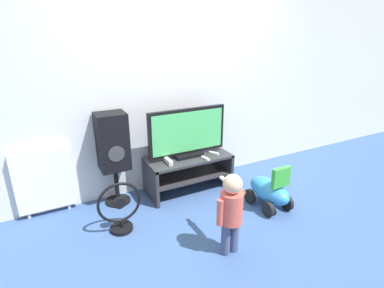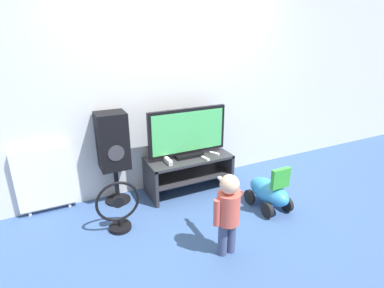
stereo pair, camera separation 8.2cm
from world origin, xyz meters
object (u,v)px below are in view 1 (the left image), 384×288
Objects in this scene: speaker_tower at (113,144)px; remote_secondary at (205,158)px; radiator at (44,180)px; child at (231,208)px; television at (187,133)px; ride_on_toy at (269,190)px; game_console at (168,161)px; floor_fan at (120,209)px; remote_primary at (214,153)px.

remote_secondary is at bearing -16.28° from speaker_tower.
speaker_tower reaches higher than radiator.
radiator is (-1.40, 1.44, -0.06)m from child.
television reaches higher than ride_on_toy.
speaker_tower is at bearing -9.31° from radiator.
ride_on_toy is at bearing 26.57° from child.
game_console is 0.36× the size of floor_fan.
game_console is 1.48× the size of remote_primary.
child reaches higher than ride_on_toy.
television is 1.26m from child.
game_console is (-0.30, -0.09, -0.26)m from television.
child is (-0.52, -1.12, -0.01)m from remote_primary.
floor_fan is 1.64m from ride_on_toy.
speaker_tower is 1.45× the size of radiator.
television is 0.92× the size of speaker_tower.
speaker_tower is at bearing 170.36° from remote_primary.
game_console is at bearing 167.10° from remote_secondary.
floor_fan reaches higher than remote_primary.
remote_primary is at bearing 27.31° from remote_secondary.
ride_on_toy is (0.63, -0.80, -0.54)m from television.
remote_secondary is 0.24× the size of ride_on_toy.
game_console is 0.34× the size of ride_on_toy.
floor_fan is (-1.30, -0.35, -0.23)m from remote_primary.
television is 7.55× the size of remote_primary.
child is at bearing -108.43° from remote_secondary.
child reaches higher than remote_secondary.
ride_on_toy reaches higher than remote_secondary.
radiator reaches higher than remote_secondary.
ride_on_toy reaches higher than remote_primary.
child is (0.10, -1.13, -0.02)m from game_console.
floor_fan is 0.93m from radiator.
radiator is (-1.74, 0.41, -0.07)m from remote_secondary.
radiator is (-0.73, 0.12, -0.33)m from speaker_tower.
radiator reaches higher than floor_fan.
child is (-0.34, -1.02, -0.01)m from remote_secondary.
game_console is 1.34m from radiator.
ride_on_toy is at bearing -31.26° from speaker_tower.
remote_secondary is 0.12× the size of speaker_tower.
child is at bearing -63.13° from speaker_tower.
television is at bearing -6.97° from speaker_tower.
remote_primary is 0.17× the size of child.
floor_fan reaches higher than remote_secondary.
remote_primary is 0.20m from remote_secondary.
speaker_tower reaches higher than game_console.
remote_secondary is at bearing 71.57° from child.
remote_secondary is at bearing 13.14° from floor_fan.
television is at bearing 126.89° from remote_secondary.
speaker_tower is (-0.67, 1.32, 0.27)m from child.
television is 1.33× the size of radiator.
television is 0.44m from remote_primary.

